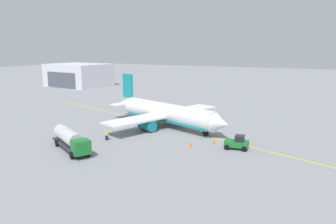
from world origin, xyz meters
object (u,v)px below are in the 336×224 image
at_px(airplane, 166,113).
at_px(pushback_tug, 237,143).
at_px(safety_cone_nose, 191,144).
at_px(fuel_tanker, 71,139).
at_px(safety_cone_wingtip, 214,142).
at_px(refueling_worker, 107,135).

distance_m(airplane, pushback_tug, 18.43).
xyz_separation_m(pushback_tug, safety_cone_nose, (-6.90, -2.01, -0.64)).
distance_m(fuel_tanker, safety_cone_nose, 18.59).
height_order(airplane, safety_cone_wingtip, airplane).
relative_size(refueling_worker, safety_cone_wingtip, 2.79).
xyz_separation_m(airplane, refueling_worker, (-4.83, -13.19, -1.84)).
bearing_deg(safety_cone_wingtip, pushback_tug, -15.27).
bearing_deg(airplane, safety_cone_wingtip, -31.00).
bearing_deg(pushback_tug, fuel_tanker, -153.03).
height_order(refueling_worker, safety_cone_nose, refueling_worker).
bearing_deg(fuel_tanker, refueling_worker, 76.48).
distance_m(airplane, safety_cone_nose, 14.25).
distance_m(fuel_tanker, refueling_worker, 7.11).
bearing_deg(refueling_worker, pushback_tug, 12.62).
distance_m(airplane, refueling_worker, 14.16).
height_order(pushback_tug, safety_cone_nose, pushback_tug).
bearing_deg(airplane, fuel_tanker, -107.90).
bearing_deg(refueling_worker, safety_cone_nose, 10.83).
relative_size(fuel_tanker, refueling_worker, 6.43).
relative_size(airplane, fuel_tanker, 2.67).
height_order(refueling_worker, safety_cone_wingtip, refueling_worker).
bearing_deg(safety_cone_nose, safety_cone_wingtip, 47.79).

